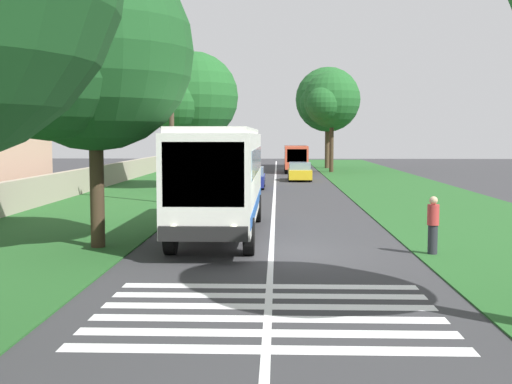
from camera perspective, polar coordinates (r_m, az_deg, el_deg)
ground at (r=19.42m, az=1.34°, el=-5.39°), size 160.00×160.00×0.00m
grass_verge_left at (r=35.29m, az=-11.85°, el=-0.80°), size 120.00×8.00×0.04m
grass_verge_right at (r=35.21m, az=15.05°, el=-0.88°), size 120.00×8.00×0.04m
centre_line at (r=34.28m, az=1.58°, el=-0.89°), size 110.00×0.16×0.01m
coach_bus at (r=22.94m, az=-3.06°, el=1.59°), size 11.16×2.62×3.73m
zebra_crossing at (r=13.12m, az=1.05°, el=-10.44°), size 4.95×6.80×0.01m
trailing_car_0 at (r=43.35m, az=-0.41°, el=1.21°), size 4.30×1.78×1.43m
trailing_car_1 at (r=50.85m, az=3.83°, el=1.75°), size 4.30×1.78×1.43m
trailing_minibus_0 at (r=61.70m, az=3.50°, el=3.13°), size 6.00×2.14×2.53m
roadside_tree_left_1 at (r=43.08m, az=-5.65°, el=7.97°), size 7.21×5.83×8.85m
roadside_tree_left_2 at (r=20.68m, az=-14.67°, el=11.35°), size 7.30×6.18×9.01m
roadside_tree_right_0 at (r=70.31m, az=6.15°, el=7.86°), size 8.02×6.82×10.66m
roadside_tree_right_2 at (r=62.64m, az=6.51°, el=7.90°), size 6.15×5.37×9.54m
utility_pole at (r=33.49m, az=-7.35°, el=6.09°), size 0.24×1.40×8.00m
roadside_wall at (r=40.93m, az=-14.84°, el=0.97°), size 70.00×0.40×1.45m
pedestrian at (r=19.71m, az=15.16°, el=-2.75°), size 0.34×0.34×1.69m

